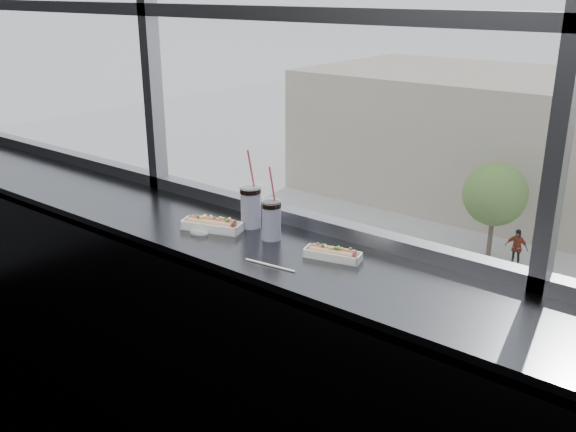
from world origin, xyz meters
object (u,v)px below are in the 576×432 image
Objects in this scene: loose_straw at (270,265)px; car_far_a at (412,249)px; soda_cup_left at (251,204)px; car_near_b at (388,337)px; wrapper at (199,232)px; pedestrian_a at (517,244)px; car_near_a at (275,299)px; hotdog_tray_left at (212,224)px; soda_cup_right at (271,218)px; hotdog_tray_right at (333,253)px; tree_left at (495,194)px.

car_far_a is (-11.65, 24.43, -10.94)m from loose_straw.
soda_cup_left is 21.13m from car_near_b.
soda_cup_left is 0.26m from wrapper.
car_far_a is at bearing 20.12° from car_near_b.
car_near_b is 11.70m from pedestrian_a.
loose_straw reaches higher than car_near_a.
car_near_a is (-2.00, -8.00, -0.15)m from car_far_a.
hotdog_tray_left is at bearing -156.31° from car_near_b.
soda_cup_left is 0.17m from soda_cup_right.
hotdog_tray_right is at bearing -158.30° from car_far_a.
loose_straw is 0.10× the size of pedestrian_a.
car_far_a is at bearing 115.08° from soda_cup_left.
loose_straw is 31.19m from pedestrian_a.
hotdog_tray_left is 28.91m from car_far_a.
car_far_a is 0.97× the size of car_near_b.
soda_cup_right is 3.38× the size of wrapper.
soda_cup_left is 0.05× the size of car_far_a.
wrapper is at bearing -145.15° from car_near_a.
pedestrian_a is at bearing 105.47° from soda_cup_right.
hotdog_tray_right is 1.07× the size of loose_straw.
hotdog_tray_right is 0.25m from loose_straw.
car_near_b is (-8.18, 16.21, -11.00)m from soda_cup_right.
loose_straw reaches higher than tree_left.
tree_left is at bearing -33.95° from car_far_a.
wrapper is 21.21m from car_near_b.
car_near_b is at bearing 115.79° from wrapper.
car_near_a is at bearing 128.88° from wrapper.
car_far_a is 5.26m from pedestrian_a.
tree_left reaches higher than car_near_b.
wrapper is at bearing -75.13° from pedestrian_a.
hotdog_tray_right is 24.02m from car_near_a.
tree_left is (2.28, 4.00, 2.22)m from car_far_a.
pedestrian_a is 2.65m from tree_left.
car_far_a is 8.25m from car_near_a.
hotdog_tray_left is 0.79× the size of soda_cup_left.
tree_left is (4.29, 12.00, 2.38)m from car_near_a.
wrapper is (-0.00, -0.08, -0.01)m from hotdog_tray_left.
loose_straw is at bearing -74.31° from pedestrian_a.
hotdog_tray_right is 0.61m from wrapper.
hotdog_tray_right is at bearing 13.84° from wrapper.
wrapper is at bearing -159.58° from car_far_a.
hotdog_tray_left reaches higher than car_near_a.
hotdog_tray_left is 21.16m from car_near_b.
wrapper is at bearing -72.55° from tree_left.
tree_left is at bearing 101.10° from loose_straw.
hotdog_tray_left is 0.08m from wrapper.
wrapper reaches higher than tree_left.
soda_cup_left is 30.89m from pedestrian_a.
tree_left is at bearing 108.04° from soda_cup_right.
hotdog_tray_left is 0.47m from loose_straw.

